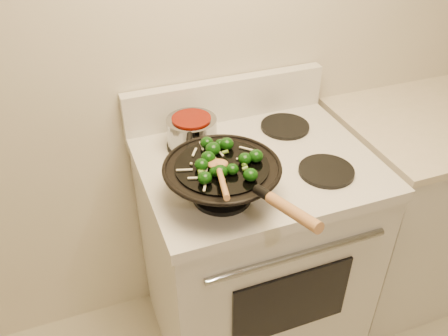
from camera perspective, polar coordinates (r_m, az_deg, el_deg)
name	(u,v)px	position (r m, az deg, el deg)	size (l,w,h in m)	color
stove	(252,252)	(1.90, 3.36, -10.08)	(0.78, 0.67, 1.08)	white
counter_unit	(416,204)	(2.30, 22.11, -4.07)	(0.77, 0.62, 0.91)	white
wok	(223,179)	(1.39, -0.14, -1.33)	(0.35, 0.57, 0.19)	black
stirfry	(224,159)	(1.36, 0.04, 1.08)	(0.25, 0.25, 0.04)	#0B3307
wooden_spoon	(220,173)	(1.28, -0.50, -0.55)	(0.11, 0.28, 0.09)	#AD7544
saucepan	(192,131)	(1.63, -3.89, 4.46)	(0.17, 0.27, 0.10)	gray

